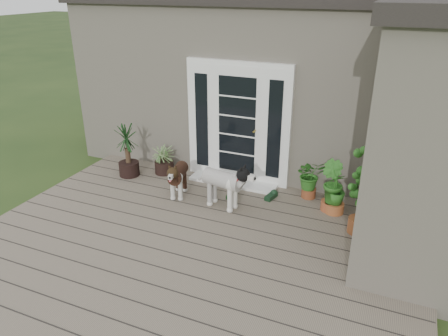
% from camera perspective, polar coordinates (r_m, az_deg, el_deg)
% --- Properties ---
extents(deck, '(6.20, 4.60, 0.12)m').
position_cam_1_polar(deck, '(6.05, -4.23, -10.50)').
color(deck, '#6B5B4C').
rests_on(deck, ground).
extents(house_main, '(7.40, 4.00, 3.10)m').
position_cam_1_polar(house_main, '(9.18, 7.88, 11.56)').
color(house_main, '#665E54').
rests_on(house_main, ground).
extents(house_wing, '(1.60, 2.40, 3.10)m').
position_cam_1_polar(house_wing, '(5.86, 27.02, 2.02)').
color(house_wing, '#665E54').
rests_on(house_wing, ground).
extents(door_unit, '(1.90, 0.14, 2.15)m').
position_cam_1_polar(door_unit, '(7.45, 1.88, 6.05)').
color(door_unit, white).
rests_on(door_unit, deck).
extents(door_step, '(1.60, 0.40, 0.05)m').
position_cam_1_polar(door_step, '(7.66, 1.23, -1.87)').
color(door_step, white).
rests_on(door_step, deck).
extents(brindle_dog, '(0.48, 0.78, 0.61)m').
position_cam_1_polar(brindle_dog, '(7.15, -6.15, -1.50)').
color(brindle_dog, '#392014').
rests_on(brindle_dog, deck).
extents(white_dog, '(0.90, 0.50, 0.71)m').
position_cam_1_polar(white_dog, '(6.73, -0.21, -2.56)').
color(white_dog, silver).
rests_on(white_dog, deck).
extents(spider_plant, '(0.60, 0.60, 0.64)m').
position_cam_1_polar(spider_plant, '(8.04, -8.12, 1.45)').
color(spider_plant, '#7D925A').
rests_on(spider_plant, deck).
extents(yucca, '(0.89, 0.89, 1.03)m').
position_cam_1_polar(yucca, '(7.98, -12.89, 2.43)').
color(yucca, black).
rests_on(yucca, deck).
extents(herb_a, '(0.64, 0.64, 0.60)m').
position_cam_1_polar(herb_a, '(7.20, 11.46, -1.72)').
color(herb_a, '#255C1A').
rests_on(herb_a, deck).
extents(herb_b, '(0.57, 0.57, 0.61)m').
position_cam_1_polar(herb_b, '(6.86, 14.17, -3.27)').
color(herb_b, '#214F16').
rests_on(herb_b, deck).
extents(herb_c, '(0.47, 0.47, 0.52)m').
position_cam_1_polar(herb_c, '(6.84, 14.77, -3.88)').
color(herb_c, '#19581B').
rests_on(herb_c, deck).
extents(sapling, '(0.49, 0.49, 1.59)m').
position_cam_1_polar(sapling, '(6.17, 18.41, -1.92)').
color(sapling, '#1E621C').
rests_on(sapling, deck).
extents(clog_left, '(0.14, 0.31, 0.09)m').
position_cam_1_polar(clog_left, '(7.18, 1.04, -3.56)').
color(clog_left, '#163817').
rests_on(clog_left, deck).
extents(clog_right, '(0.22, 0.35, 0.10)m').
position_cam_1_polar(clog_right, '(7.17, 6.38, -3.72)').
color(clog_right, black).
rests_on(clog_right, deck).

